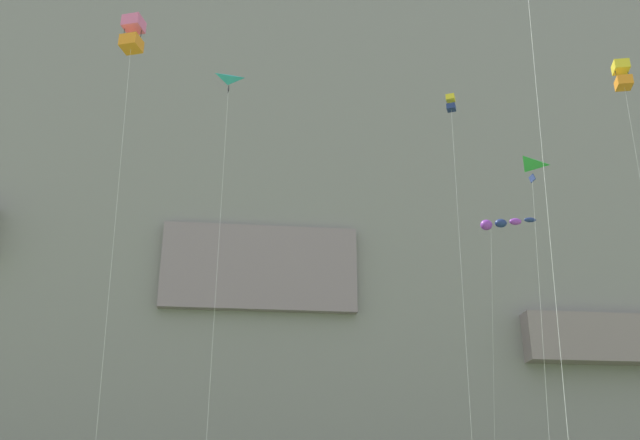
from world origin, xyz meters
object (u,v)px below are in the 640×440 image
at_px(kite_windsock_far_right, 500,224).
at_px(kite_box_far_left, 132,35).
at_px(kite_delta_high_left, 527,188).
at_px(kite_box_mid_left, 622,76).
at_px(kite_delta_upper_left, 226,112).
at_px(kite_box_high_right, 451,107).

relative_size(kite_windsock_far_right, kite_box_far_left, 0.75).
bearing_deg(kite_delta_high_left, kite_box_mid_left, 15.22).
height_order(kite_box_far_left, kite_delta_high_left, kite_box_far_left).
bearing_deg(kite_box_mid_left, kite_delta_high_left, -164.78).
xyz_separation_m(kite_box_far_left, kite_delta_high_left, (22.44, 2.18, -7.15)).
xyz_separation_m(kite_windsock_far_right, kite_box_mid_left, (7.96, -3.92, 9.38)).
distance_m(kite_box_far_left, kite_delta_upper_left, 6.59).
distance_m(kite_delta_high_left, kite_box_high_right, 10.45).
bearing_deg(kite_delta_high_left, kite_box_far_left, -174.45).
height_order(kite_windsock_far_right, kite_box_high_right, kite_box_high_right).
bearing_deg(kite_delta_upper_left, kite_box_mid_left, 6.63).
relative_size(kite_box_far_left, kite_delta_upper_left, 1.12).
distance_m(kite_windsock_far_right, kite_delta_upper_left, 19.30).
bearing_deg(kite_box_far_left, kite_windsock_far_right, 20.10).
height_order(kite_delta_high_left, kite_box_high_right, kite_box_high_right).
height_order(kite_box_far_left, kite_delta_upper_left, kite_box_far_left).
bearing_deg(kite_delta_high_left, kite_windsock_far_right, 84.64).
bearing_deg(kite_windsock_far_right, kite_delta_high_left, -95.36).
height_order(kite_windsock_far_right, kite_box_far_left, kite_box_far_left).
relative_size(kite_box_far_left, kite_box_mid_left, 0.92).
xyz_separation_m(kite_windsock_far_right, kite_delta_high_left, (-0.59, -6.25, -0.39)).
relative_size(kite_windsock_far_right, kite_delta_upper_left, 0.84).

